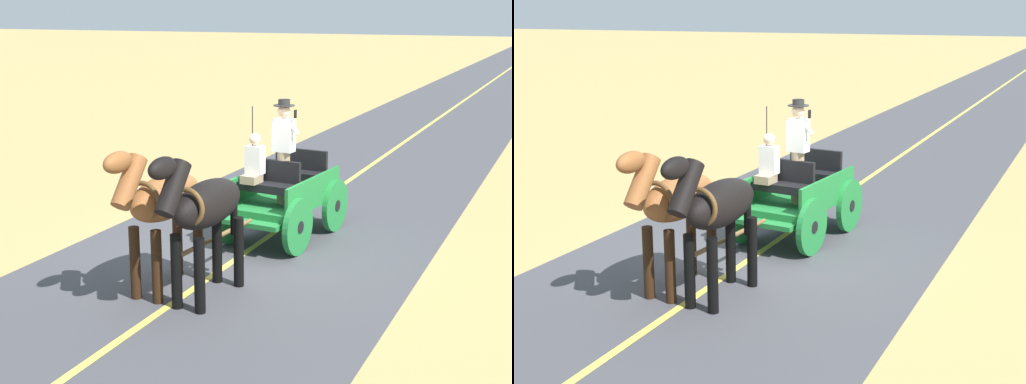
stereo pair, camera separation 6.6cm
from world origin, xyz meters
TOP-DOWN VIEW (x-y plane):
  - ground_plane at (0.00, 0.00)m, footprint 200.00×200.00m
  - road_surface at (0.00, 0.00)m, footprint 5.81×160.00m
  - road_centre_stripe at (0.00, 0.00)m, footprint 0.12×160.00m
  - horse_drawn_carriage at (-0.23, -0.87)m, footprint 1.60×4.52m
  - horse_near_side at (-0.33, 2.18)m, footprint 0.63×2.13m
  - horse_off_side at (0.37, 2.12)m, footprint 0.62×2.13m

SIDE VIEW (x-z plane):
  - ground_plane at x=0.00m, z-range 0.00..0.00m
  - road_surface at x=0.00m, z-range 0.00..0.01m
  - road_centre_stripe at x=0.00m, z-range 0.01..0.01m
  - horse_drawn_carriage at x=-0.23m, z-range -0.43..2.07m
  - horse_near_side at x=-0.33m, z-range 0.22..2.43m
  - horse_off_side at x=0.37m, z-range 0.22..2.43m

